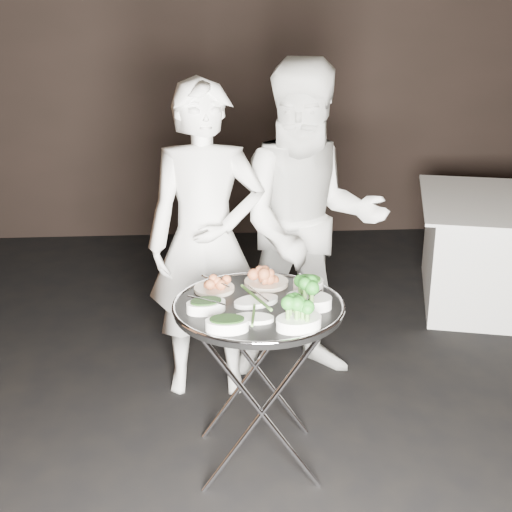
{
  "coord_description": "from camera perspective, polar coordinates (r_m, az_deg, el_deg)",
  "views": [
    {
      "loc": [
        -0.3,
        -2.62,
        2.02
      ],
      "look_at": [
        -0.1,
        0.29,
        0.95
      ],
      "focal_mm": 50.0,
      "sensor_mm": 36.0,
      "label": 1
    }
  ],
  "objects": [
    {
      "name": "floor",
      "position": [
        3.33,
        2.24,
        -17.68
      ],
      "size": [
        6.0,
        7.0,
        0.05
      ],
      "primitive_type": "cube",
      "color": "black",
      "rests_on": "ground"
    },
    {
      "name": "wall_back",
      "position": [
        6.17,
        -1.13,
        15.29
      ],
      "size": [
        6.0,
        0.05,
        3.0
      ],
      "primitive_type": "cube",
      "color": "black",
      "rests_on": "floor"
    },
    {
      "name": "tray_stand",
      "position": [
        3.19,
        0.19,
        -9.73
      ],
      "size": [
        0.52,
        0.44,
        0.77
      ],
      "rotation": [
        0.0,
        0.0,
        -0.17
      ],
      "color": "silver",
      "rests_on": "floor"
    },
    {
      "name": "serving_tray",
      "position": [
        3.03,
        0.19,
        -4.08
      ],
      "size": [
        0.73,
        0.73,
        0.04
      ],
      "color": "black",
      "rests_on": "tray_stand"
    },
    {
      "name": "potato_plate_a",
      "position": [
        3.17,
        -3.37,
        -2.28
      ],
      "size": [
        0.18,
        0.18,
        0.07
      ],
      "rotation": [
        0.0,
        0.0,
        -0.08
      ],
      "color": "beige",
      "rests_on": "serving_tray"
    },
    {
      "name": "potato_plate_b",
      "position": [
        3.22,
        0.83,
        -1.76
      ],
      "size": [
        0.21,
        0.21,
        0.07
      ],
      "rotation": [
        0.0,
        0.0,
        -0.41
      ],
      "color": "beige",
      "rests_on": "serving_tray"
    },
    {
      "name": "greens_bowl",
      "position": [
        3.16,
        4.21,
        -2.16
      ],
      "size": [
        0.13,
        0.13,
        0.08
      ],
      "rotation": [
        0.0,
        0.0,
        -0.13
      ],
      "color": "white",
      "rests_on": "serving_tray"
    },
    {
      "name": "asparagus_plate_a",
      "position": [
        3.03,
        0.0,
        -3.51
      ],
      "size": [
        0.23,
        0.18,
        0.04
      ],
      "rotation": [
        0.0,
        0.0,
        0.38
      ],
      "color": "white",
      "rests_on": "serving_tray"
    },
    {
      "name": "asparagus_plate_b",
      "position": [
        2.88,
        -0.22,
        -4.91
      ],
      "size": [
        0.18,
        0.11,
        0.03
      ],
      "rotation": [
        0.0,
        0.0,
        -0.11
      ],
      "color": "white",
      "rests_on": "serving_tray"
    },
    {
      "name": "spinach_bowl_a",
      "position": [
        2.96,
        -4.03,
        -3.9
      ],
      "size": [
        0.18,
        0.14,
        0.07
      ],
      "rotation": [
        0.0,
        0.0,
        0.24
      ],
      "color": "white",
      "rests_on": "serving_tray"
    },
    {
      "name": "spinach_bowl_b",
      "position": [
        2.79,
        -2.34,
        -5.37
      ],
      "size": [
        0.17,
        0.11,
        0.07
      ],
      "rotation": [
        0.0,
        0.0,
        -0.01
      ],
      "color": "white",
      "rests_on": "serving_tray"
    },
    {
      "name": "broccoli_bowl_a",
      "position": [
        3.0,
        4.27,
        -3.43
      ],
      "size": [
        0.23,
        0.19,
        0.08
      ],
      "rotation": [
        0.0,
        0.0,
        -0.31
      ],
      "color": "white",
      "rests_on": "serving_tray"
    },
    {
      "name": "broccoli_bowl_b",
      "position": [
        2.81,
        3.44,
        -5.13
      ],
      "size": [
        0.21,
        0.18,
        0.08
      ],
      "rotation": [
        0.0,
        0.0,
        0.27
      ],
      "color": "white",
      "rests_on": "serving_tray"
    },
    {
      "name": "serving_utensils",
      "position": [
        3.07,
        0.41,
        -2.56
      ],
      "size": [
        0.58,
        0.43,
        0.01
      ],
      "color": "silver",
      "rests_on": "serving_tray"
    },
    {
      "name": "waiter_left",
      "position": [
        3.65,
        -4.02,
        1.06
      ],
      "size": [
        0.61,
        0.41,
        1.66
      ],
      "primitive_type": "imported",
      "rotation": [
        0.0,
        0.0,
        -0.03
      ],
      "color": "silver",
      "rests_on": "floor"
    },
    {
      "name": "waiter_right",
      "position": [
        3.8,
        4.24,
        2.44
      ],
      "size": [
        0.87,
        0.69,
        1.74
      ],
      "primitive_type": "imported",
      "rotation": [
        0.0,
        0.0,
        0.04
      ],
      "color": "silver",
      "rests_on": "floor"
    }
  ]
}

